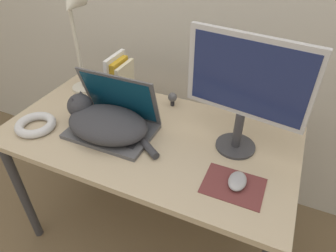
{
  "coord_description": "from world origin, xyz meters",
  "views": [
    {
      "loc": [
        0.51,
        -0.58,
        1.54
      ],
      "look_at": [
        0.11,
        0.3,
        0.82
      ],
      "focal_mm": 32.0,
      "sensor_mm": 36.0,
      "label": 1
    }
  ],
  "objects": [
    {
      "name": "desk",
      "position": [
        0.0,
        0.33,
        0.64
      ],
      "size": [
        1.28,
        0.67,
        0.72
      ],
      "color": "tan",
      "rests_on": "ground_plane"
    },
    {
      "name": "laptop",
      "position": [
        -0.15,
        0.3,
        0.77
      ],
      "size": [
        0.37,
        0.25,
        0.26
      ],
      "color": "#4C4C51",
      "rests_on": "desk"
    },
    {
      "name": "cat",
      "position": [
        -0.17,
        0.27,
        0.78
      ],
      "size": [
        0.49,
        0.25,
        0.14
      ],
      "color": "#333338",
      "rests_on": "desk"
    },
    {
      "name": "external_monitor",
      "position": [
        0.38,
        0.4,
        1.01
      ],
      "size": [
        0.46,
        0.16,
        0.48
      ],
      "color": "#333338",
      "rests_on": "desk"
    },
    {
      "name": "mousepad",
      "position": [
        0.42,
        0.19,
        0.72
      ],
      "size": [
        0.22,
        0.16,
        0.0
      ],
      "color": "brown",
      "rests_on": "desk"
    },
    {
      "name": "computer_mouse",
      "position": [
        0.43,
        0.2,
        0.74
      ],
      "size": [
        0.06,
        0.1,
        0.03
      ],
      "color": "#99999E",
      "rests_on": "mousepad"
    },
    {
      "name": "book_row",
      "position": [
        -0.26,
        0.55,
        0.83
      ],
      "size": [
        0.09,
        0.17,
        0.24
      ],
      "color": "white",
      "rests_on": "desk"
    },
    {
      "name": "desk_lamp",
      "position": [
        -0.46,
        0.52,
        1.09
      ],
      "size": [
        0.17,
        0.17,
        0.53
      ],
      "color": "beige",
      "rests_on": "desk"
    },
    {
      "name": "cable_coil",
      "position": [
        -0.48,
        0.17,
        0.74
      ],
      "size": [
        0.18,
        0.18,
        0.04
      ],
      "color": "silver",
      "rests_on": "desk"
    },
    {
      "name": "webcam",
      "position": [
        0.01,
        0.59,
        0.77
      ],
      "size": [
        0.05,
        0.05,
        0.07
      ],
      "color": "#232328",
      "rests_on": "desk"
    }
  ]
}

